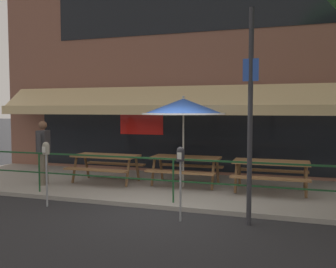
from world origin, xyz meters
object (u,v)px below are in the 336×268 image
Objects in this scene: picnic_table_right at (271,168)px; street_sign_pole at (250,115)px; picnic_table_left at (106,161)px; parking_meter_near at (46,154)px; parking_meter_far at (180,161)px; picnic_table_centre at (186,163)px; pedestrian_walking at (43,149)px; patio_umbrella_centre at (183,107)px.

street_sign_pole is at bearing -96.02° from picnic_table_right.
parking_meter_near is (-0.20, -2.37, 0.44)m from picnic_table_left.
parking_meter_near reaches higher than picnic_table_right.
picnic_table_right is 1.27× the size of parking_meter_far.
parking_meter_far is at bearing -119.84° from picnic_table_right.
street_sign_pole reaches higher than picnic_table_left.
picnic_table_centre is (2.20, 0.31, 0.00)m from picnic_table_left.
pedestrian_walking is (-5.85, -0.95, 0.35)m from picnic_table_right.
pedestrian_walking is at bearing -170.75° from picnic_table_right.
patio_umbrella_centre is 1.39× the size of pedestrian_walking.
street_sign_pole is (-0.26, -2.47, 1.32)m from picnic_table_right.
picnic_table_centre is 2.20m from picnic_table_right.
picnic_table_right is 0.46× the size of street_sign_pole.
parking_meter_near and parking_meter_far have the same top height.
picnic_table_centre is at bearing 16.64° from pedestrian_walking.
patio_umbrella_centre is 3.91m from pedestrian_walking.
picnic_table_left is 2.42m from parking_meter_near.
picnic_table_centre and picnic_table_right have the same top height.
street_sign_pole reaches higher than parking_meter_far.
picnic_table_left is at bearing 139.18° from parking_meter_far.
pedestrian_walking is 5.87m from street_sign_pole.
patio_umbrella_centre is 3.58m from parking_meter_near.
picnic_table_right is at bearing -3.62° from picnic_table_centre.
parking_meter_near is 0.36× the size of street_sign_pole.
patio_umbrella_centre is at bearing 45.65° from parking_meter_near.
picnic_table_centre is 1.05× the size of pedestrian_walking.
picnic_table_left is at bearing -177.93° from patio_umbrella_centre.
parking_meter_far is at bearing -21.41° from pedestrian_walking.
picnic_table_centre is 1.27× the size of parking_meter_near.
patio_umbrella_centre reaches higher than picnic_table_left.
parking_meter_far reaches higher than picnic_table_centre.
street_sign_pole reaches higher than picnic_table_right.
picnic_table_centre is 3.50m from street_sign_pole.
parking_meter_near is 1.00× the size of parking_meter_far.
patio_umbrella_centre is 0.60× the size of street_sign_pole.
parking_meter_near is at bearing -151.08° from picnic_table_right.
street_sign_pole reaches higher than parking_meter_near.
picnic_table_right is (2.20, -0.14, 0.00)m from picnic_table_centre.
picnic_table_right is 2.81m from street_sign_pole.
pedestrian_walking is 1.20× the size of parking_meter_far.
pedestrian_walking is 1.20× the size of parking_meter_near.
patio_umbrella_centre is at bearing -177.74° from picnic_table_right.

